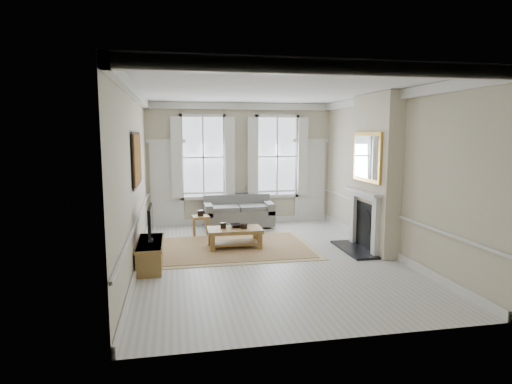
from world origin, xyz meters
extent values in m
plane|color=#B7B5AD|center=(0.00, 0.00, 0.00)|extent=(7.20, 7.20, 0.00)
plane|color=white|center=(0.00, 0.00, 3.40)|extent=(7.20, 7.20, 0.00)
plane|color=beige|center=(0.00, 3.60, 1.70)|extent=(5.20, 0.00, 5.20)
plane|color=beige|center=(-2.60, 0.00, 1.70)|extent=(0.00, 7.20, 7.20)
plane|color=beige|center=(2.60, 0.00, 1.70)|extent=(0.00, 7.20, 7.20)
cube|color=silver|center=(-2.05, 3.56, 1.15)|extent=(0.90, 0.08, 2.30)
cube|color=silver|center=(2.05, 3.56, 1.15)|extent=(0.90, 0.08, 2.30)
cube|color=#A1651B|center=(-2.56, 0.30, 2.05)|extent=(0.05, 1.66, 1.06)
cube|color=beige|center=(2.43, 0.20, 1.70)|extent=(0.35, 1.70, 3.38)
cube|color=black|center=(2.00, 0.20, 0.03)|extent=(0.55, 1.50, 0.05)
cube|color=silver|center=(2.20, -0.35, 0.57)|extent=(0.10, 0.18, 1.15)
cube|color=silver|center=(2.20, 0.75, 0.57)|extent=(0.10, 0.18, 1.15)
cube|color=silver|center=(2.15, 0.20, 1.30)|extent=(0.20, 1.45, 0.06)
cube|color=black|center=(2.25, 0.20, 0.55)|extent=(0.02, 0.92, 1.00)
cube|color=gold|center=(2.21, 0.20, 2.05)|extent=(0.06, 1.26, 1.06)
cube|color=slate|center=(-0.14, 3.05, 0.27)|extent=(1.87, 0.91, 0.42)
cube|color=slate|center=(-0.14, 3.40, 0.64)|extent=(1.87, 0.20, 0.44)
cube|color=slate|center=(-0.98, 3.05, 0.52)|extent=(0.20, 0.91, 0.30)
cube|color=slate|center=(0.69, 3.05, 0.52)|extent=(0.20, 0.91, 0.30)
cylinder|color=brown|center=(-0.96, 2.72, 0.04)|extent=(0.06, 0.06, 0.08)
cylinder|color=brown|center=(0.67, 3.38, 0.04)|extent=(0.06, 0.06, 0.08)
cube|color=brown|center=(-1.23, 2.27, 0.47)|extent=(0.46, 0.46, 0.06)
cube|color=brown|center=(-1.38, 2.11, 0.22)|extent=(0.05, 0.05, 0.44)
cube|color=brown|center=(-1.07, 2.11, 0.22)|extent=(0.05, 0.05, 0.44)
cube|color=brown|center=(-1.38, 2.42, 0.22)|extent=(0.05, 0.05, 0.44)
cube|color=brown|center=(-1.07, 2.42, 0.22)|extent=(0.05, 0.05, 0.44)
cube|color=#A17B53|center=(-0.55, 0.91, 0.01)|extent=(3.50, 2.60, 0.02)
cube|color=brown|center=(-0.55, 0.91, 0.41)|extent=(1.21, 0.71, 0.08)
cube|color=brown|center=(-1.05, 0.66, 0.19)|extent=(0.10, 0.10, 0.37)
cube|color=brown|center=(-0.05, 0.66, 0.19)|extent=(0.10, 0.10, 0.37)
cube|color=brown|center=(-1.05, 1.17, 0.19)|extent=(0.10, 0.10, 0.37)
cube|color=brown|center=(-0.05, 1.17, 0.19)|extent=(0.10, 0.10, 0.37)
cylinder|color=black|center=(-0.80, 0.96, 0.51)|extent=(0.13, 0.13, 0.13)
cylinder|color=black|center=(-0.35, 0.86, 0.50)|extent=(0.15, 0.15, 0.11)
imported|color=black|center=(-0.50, 1.01, 0.49)|extent=(0.33, 0.33, 0.07)
cube|color=brown|center=(-2.34, -0.14, 0.25)|extent=(0.45, 1.40, 0.50)
cube|color=black|center=(-2.32, -0.14, 0.51)|extent=(0.08, 0.30, 0.03)
cube|color=black|center=(-2.32, -0.14, 0.90)|extent=(0.05, 0.90, 0.55)
cube|color=black|center=(-2.29, -0.14, 0.90)|extent=(0.01, 0.83, 0.49)
camera|label=1|loc=(-1.85, -8.35, 2.54)|focal=30.00mm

